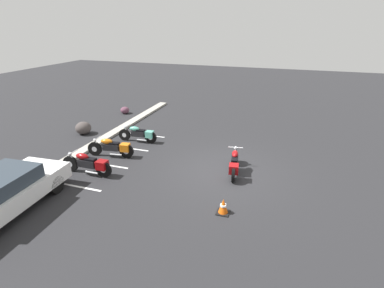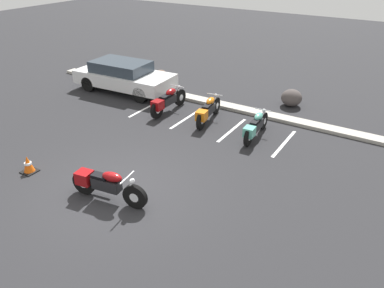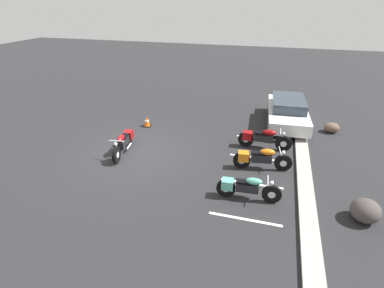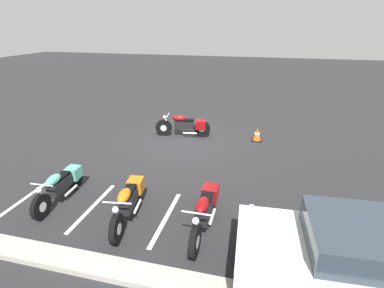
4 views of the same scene
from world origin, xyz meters
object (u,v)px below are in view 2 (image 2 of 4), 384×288
at_px(parked_bike_2, 255,126).
at_px(landscape_rock_2, 160,75).
at_px(parked_bike_0, 167,101).
at_px(parked_bike_1, 208,111).
at_px(motorcycle_maroon_featured, 105,184).
at_px(landscape_rock_1, 292,98).
at_px(traffic_cone, 28,165).
at_px(car_white, 124,76).

distance_m(parked_bike_2, landscape_rock_2, 7.01).
height_order(parked_bike_0, parked_bike_1, parked_bike_0).
bearing_deg(motorcycle_maroon_featured, landscape_rock_1, 68.87).
distance_m(landscape_rock_1, traffic_cone, 9.82).
xyz_separation_m(parked_bike_0, car_white, (-2.97, 0.98, 0.22)).
bearing_deg(parked_bike_1, traffic_cone, 146.66).
relative_size(motorcycle_maroon_featured, car_white, 0.49).
relative_size(car_white, landscape_rock_1, 5.42).
distance_m(parked_bike_0, parked_bike_2, 3.69).
relative_size(car_white, traffic_cone, 8.77).
xyz_separation_m(parked_bike_0, parked_bike_1, (1.74, 0.04, -0.01)).
bearing_deg(motorcycle_maroon_featured, landscape_rock_2, 109.33).
bearing_deg(parked_bike_2, motorcycle_maroon_featured, 157.56).
distance_m(motorcycle_maroon_featured, parked_bike_0, 5.65).
bearing_deg(landscape_rock_1, parked_bike_1, -123.37).
relative_size(motorcycle_maroon_featured, parked_bike_0, 0.98).
height_order(motorcycle_maroon_featured, parked_bike_0, parked_bike_0).
bearing_deg(parked_bike_2, parked_bike_0, 83.46).
bearing_deg(traffic_cone, car_white, 108.09).
relative_size(parked_bike_0, car_white, 0.49).
height_order(landscape_rock_2, traffic_cone, traffic_cone).
bearing_deg(landscape_rock_2, parked_bike_1, -34.84).
distance_m(motorcycle_maroon_featured, parked_bike_1, 5.38).
bearing_deg(parked_bike_2, landscape_rock_2, 59.48).
bearing_deg(landscape_rock_1, parked_bike_0, -140.28).
bearing_deg(parked_bike_2, parked_bike_1, 79.06).
bearing_deg(landscape_rock_2, parked_bike_2, -27.55).
xyz_separation_m(motorcycle_maroon_featured, parked_bike_1, (-0.15, 5.37, -0.00)).
xyz_separation_m(parked_bike_0, landscape_rock_1, (3.77, 3.14, -0.12)).
height_order(parked_bike_0, landscape_rock_2, parked_bike_0).
distance_m(car_white, traffic_cone, 6.87).
height_order(motorcycle_maroon_featured, landscape_rock_1, motorcycle_maroon_featured).
bearing_deg(parked_bike_2, car_white, 76.71).
distance_m(parked_bike_0, parked_bike_1, 1.74).
xyz_separation_m(parked_bike_1, car_white, (-4.71, 0.94, 0.24)).
distance_m(landscape_rock_2, traffic_cone, 8.71).
bearing_deg(traffic_cone, landscape_rock_2, 101.15).
xyz_separation_m(parked_bike_0, traffic_cone, (-0.85, -5.53, -0.22)).
relative_size(landscape_rock_1, landscape_rock_2, 1.18).
height_order(car_white, traffic_cone, car_white).
height_order(parked_bike_0, landscape_rock_1, parked_bike_0).
height_order(car_white, landscape_rock_2, car_white).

